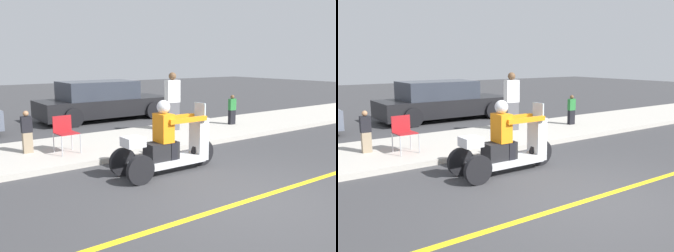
{
  "view_description": "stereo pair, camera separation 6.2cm",
  "coord_description": "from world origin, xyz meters",
  "views": [
    {
      "loc": [
        -4.36,
        -3.81,
        2.21
      ],
      "look_at": [
        -0.23,
        1.96,
        0.93
      ],
      "focal_mm": 40.0,
      "sensor_mm": 36.0,
      "label": 1
    },
    {
      "loc": [
        -4.31,
        -3.85,
        2.21
      ],
      "look_at": [
        -0.23,
        1.96,
        0.93
      ],
      "focal_mm": 40.0,
      "sensor_mm": 36.0,
      "label": 2
    }
  ],
  "objects": [
    {
      "name": "motorcycle_trike",
      "position": [
        -0.22,
        1.96,
        0.51
      ],
      "size": [
        2.25,
        0.75,
        1.44
      ],
      "color": "black",
      "rests_on": "ground"
    },
    {
      "name": "sidewalk_strip",
      "position": [
        0.0,
        4.6,
        0.06
      ],
      "size": [
        28.0,
        2.8,
        0.12
      ],
      "color": "#B2ADA3",
      "rests_on": "ground"
    },
    {
      "name": "parked_car_lot_far",
      "position": [
        1.59,
        8.64,
        0.67
      ],
      "size": [
        4.77,
        2.04,
        1.41
      ],
      "color": "black",
      "rests_on": "ground"
    },
    {
      "name": "lane_stripe",
      "position": [
        -0.23,
        0.0,
        0.0
      ],
      "size": [
        24.0,
        0.12,
        0.01
      ],
      "color": "gold",
      "rests_on": "ground"
    },
    {
      "name": "spectator_mid_group",
      "position": [
        -2.16,
        4.67,
        0.58
      ],
      "size": [
        0.23,
        0.14,
        0.95
      ],
      "color": "gray",
      "rests_on": "sidewalk_strip"
    },
    {
      "name": "folding_chair_curbside",
      "position": [
        -1.46,
        4.25,
        0.62
      ],
      "size": [
        0.49,
        0.49,
        0.82
      ],
      "color": "#A5A8AD",
      "rests_on": "sidewalk_strip"
    },
    {
      "name": "ground_plane",
      "position": [
        0.0,
        0.0,
        0.0
      ],
      "size": [
        60.0,
        60.0,
        0.0
      ],
      "primitive_type": "plane",
      "color": "#38383A"
    },
    {
      "name": "spectator_near_curb",
      "position": [
        2.11,
        5.01,
        0.94
      ],
      "size": [
        0.43,
        0.29,
        1.7
      ],
      "color": "#515156",
      "rests_on": "sidewalk_strip"
    },
    {
      "name": "spectator_end_of_line",
      "position": [
        4.24,
        4.68,
        0.58
      ],
      "size": [
        0.24,
        0.16,
        0.95
      ],
      "color": "black",
      "rests_on": "sidewalk_strip"
    }
  ]
}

